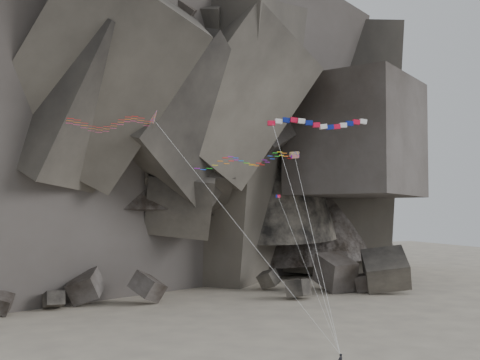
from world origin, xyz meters
name	(u,v)px	position (x,y,z in m)	size (l,w,h in m)	color
headland	(104,70)	(0.00, 70.00, 42.00)	(110.00, 70.00, 84.00)	#544E45
boulder_field	(294,284)	(22.99, 32.64, 1.94)	(72.33, 17.85, 7.86)	#47423F
delta_kite	(108,123)	(-13.26, 4.58, 22.69)	(23.13, 11.89, 22.97)	red
banner_kite	(318,124)	(7.09, -0.29, 23.07)	(10.06, 7.68, 22.38)	red
parafoil_kite	(244,161)	(-0.19, 2.08, 19.32)	(12.59, 8.99, 19.15)	yellow
pennant_kite	(290,228)	(5.25, 2.31, 12.49)	(0.80, 10.97, 14.60)	red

